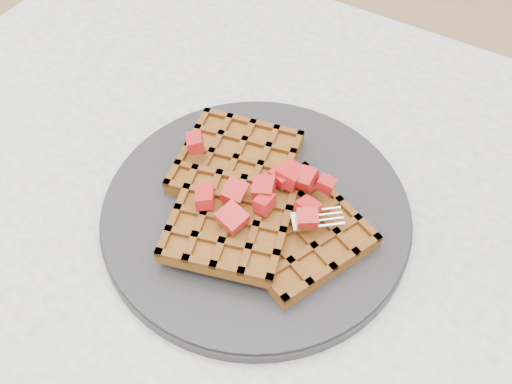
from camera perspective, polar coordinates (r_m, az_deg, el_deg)
table at (r=0.66m, az=8.36°, el=-13.28°), size 1.20×0.80×0.75m
plate at (r=0.58m, az=-0.00°, el=-1.95°), size 0.31×0.31×0.02m
waffles at (r=0.56m, az=-0.18°, el=-1.07°), size 0.24×0.21×0.03m
strawberry_pile at (r=0.54m, az=-0.00°, el=0.91°), size 0.15×0.15×0.02m
fork at (r=0.54m, az=1.06°, el=-4.49°), size 0.16×0.13×0.02m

